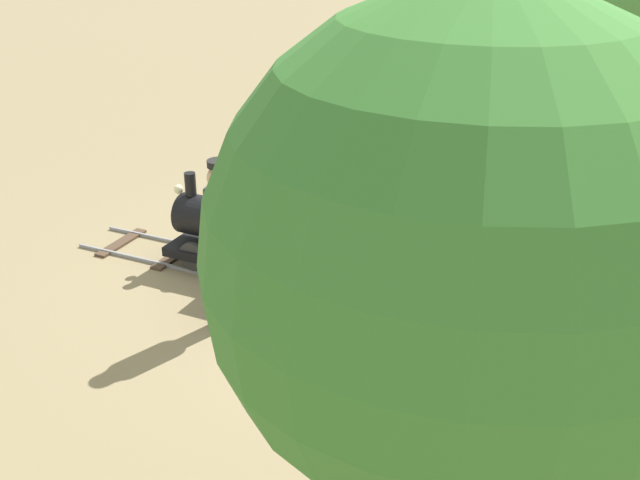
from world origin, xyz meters
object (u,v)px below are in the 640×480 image
(locomotive, at_px, (241,230))
(oak_tree_near, at_px, (466,264))
(conductor_person, at_px, (222,230))
(passenger_car, at_px, (416,271))
(park_bench, at_px, (430,161))

(locomotive, xyz_separation_m, oak_tree_near, (-4.10, -3.34, 2.21))
(locomotive, distance_m, conductor_person, 1.15)
(passenger_car, height_order, park_bench, passenger_car)
(passenger_car, bearing_deg, conductor_person, 122.44)
(locomotive, height_order, oak_tree_near, oak_tree_near)
(park_bench, bearing_deg, locomotive, 161.08)
(locomotive, xyz_separation_m, conductor_person, (-0.97, -0.40, 0.47))
(park_bench, bearing_deg, oak_tree_near, -162.64)
(locomotive, distance_m, oak_tree_near, 5.73)
(locomotive, height_order, conductor_person, conductor_person)
(passenger_car, bearing_deg, park_bench, 15.21)
(locomotive, distance_m, park_bench, 3.31)
(conductor_person, bearing_deg, park_bench, -9.37)
(park_bench, relative_size, oak_tree_near, 0.38)
(passenger_car, distance_m, conductor_person, 1.89)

